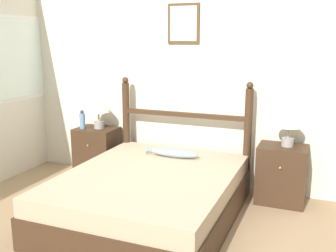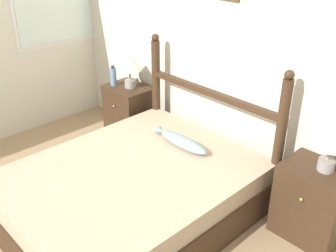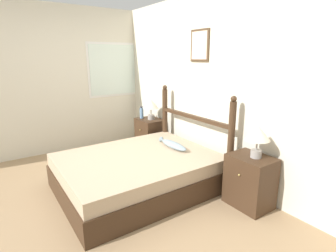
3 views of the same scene
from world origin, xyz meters
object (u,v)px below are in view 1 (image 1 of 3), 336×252
(nightstand_right, at_px, (281,174))
(table_lamp_left, at_px, (98,107))
(table_lamp_right, at_px, (289,121))
(bed, at_px, (150,196))
(bottle, at_px, (82,120))
(fish_pillow, at_px, (173,153))
(nightstand_left, at_px, (97,152))

(nightstand_right, relative_size, table_lamp_left, 1.67)
(nightstand_right, distance_m, table_lamp_right, 0.56)
(nightstand_right, distance_m, table_lamp_left, 2.25)
(bed, height_order, table_lamp_left, table_lamp_left)
(nightstand_right, relative_size, bottle, 2.62)
(table_lamp_left, xyz_separation_m, bottle, (-0.17, -0.09, -0.15))
(bottle, height_order, fish_pillow, bottle)
(nightstand_left, height_order, bottle, bottle)
(nightstand_left, distance_m, table_lamp_right, 2.32)
(table_lamp_right, relative_size, bottle, 1.57)
(nightstand_left, height_order, nightstand_right, same)
(table_lamp_left, xyz_separation_m, table_lamp_right, (2.22, 0.00, 0.00))
(nightstand_left, bearing_deg, table_lamp_right, 0.33)
(bed, bearing_deg, nightstand_left, 142.38)
(nightstand_right, distance_m, bottle, 2.39)
(table_lamp_right, bearing_deg, bottle, -177.67)
(table_lamp_left, height_order, table_lamp_right, same)
(nightstand_right, relative_size, fish_pillow, 1.04)
(nightstand_right, bearing_deg, table_lamp_right, 19.27)
(nightstand_left, height_order, table_lamp_left, table_lamp_left)
(fish_pillow, bearing_deg, nightstand_left, 165.10)
(table_lamp_right, bearing_deg, bed, -142.88)
(table_lamp_right, height_order, fish_pillow, table_lamp_right)
(table_lamp_left, relative_size, table_lamp_right, 1.00)
(bed, bearing_deg, nightstand_right, 37.62)
(nightstand_right, bearing_deg, table_lamp_left, 179.77)
(nightstand_right, height_order, table_lamp_right, table_lamp_right)
(bed, height_order, fish_pillow, fish_pillow)
(nightstand_left, distance_m, table_lamp_left, 0.56)
(table_lamp_left, bearing_deg, table_lamp_right, 0.12)
(table_lamp_left, bearing_deg, fish_pillow, -15.79)
(bed, xyz_separation_m, fish_pillow, (0.02, 0.55, 0.27))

